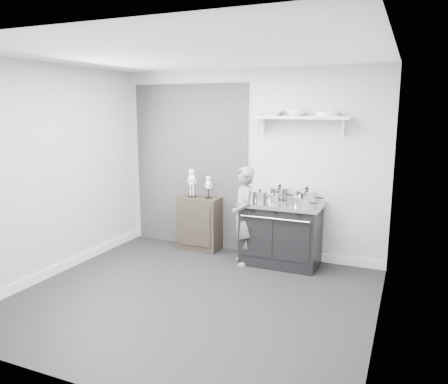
{
  "coord_description": "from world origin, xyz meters",
  "views": [
    {
      "loc": [
        2.2,
        -4.18,
        2.15
      ],
      "look_at": [
        -0.02,
        0.95,
        1.07
      ],
      "focal_mm": 35.0,
      "sensor_mm": 36.0,
      "label": 1
    }
  ],
  "objects": [
    {
      "name": "skeleton_torso",
      "position": [
        -0.55,
        1.61,
        1.01
      ],
      "size": [
        0.11,
        0.07,
        0.39
      ],
      "primitive_type": null,
      "color": "silver",
      "rests_on": "side_cabinet"
    },
    {
      "name": "ground",
      "position": [
        0.0,
        0.0,
        0.0
      ],
      "size": [
        4.0,
        4.0,
        0.0
      ],
      "primitive_type": "plane",
      "color": "black",
      "rests_on": "ground"
    },
    {
      "name": "bowl_large",
      "position": [
        0.39,
        1.67,
        2.08
      ],
      "size": [
        0.3,
        0.3,
        0.07
      ],
      "primitive_type": "imported",
      "color": "white",
      "rests_on": "wall_shelf"
    },
    {
      "name": "bowl_small",
      "position": [
        0.73,
        1.67,
        2.08
      ],
      "size": [
        0.24,
        0.24,
        0.08
      ],
      "primitive_type": "imported",
      "color": "white",
      "rests_on": "wall_shelf"
    },
    {
      "name": "side_cabinet",
      "position": [
        -0.7,
        1.61,
        0.41
      ],
      "size": [
        0.62,
        0.36,
        0.81
      ],
      "primitive_type": "cube",
      "color": "black",
      "rests_on": "ground"
    },
    {
      "name": "pot_front_right",
      "position": [
        0.93,
        1.31,
        0.95
      ],
      "size": [
        0.33,
        0.25,
        0.18
      ],
      "color": "#BDBCBF",
      "rests_on": "stove"
    },
    {
      "name": "room_shell",
      "position": [
        -0.09,
        0.15,
        1.64
      ],
      "size": [
        4.02,
        3.62,
        2.71
      ],
      "color": "#9F9F9D",
      "rests_on": "ground"
    },
    {
      "name": "plate_stack",
      "position": [
        1.14,
        1.67,
        2.07
      ],
      "size": [
        0.29,
        0.29,
        0.06
      ],
      "primitive_type": "cylinder",
      "color": "white",
      "rests_on": "wall_shelf"
    },
    {
      "name": "pot_front_center",
      "position": [
        0.55,
        1.34,
        0.95
      ],
      "size": [
        0.27,
        0.18,
        0.16
      ],
      "color": "#BDBCBF",
      "rests_on": "stove"
    },
    {
      "name": "stove",
      "position": [
        0.62,
        1.48,
        0.44
      ],
      "size": [
        1.1,
        0.69,
        0.88
      ],
      "color": "black",
      "rests_on": "ground"
    },
    {
      "name": "pot_front_left",
      "position": [
        0.34,
        1.37,
        0.96
      ],
      "size": [
        0.28,
        0.19,
        0.18
      ],
      "color": "#BDBCBF",
      "rests_on": "stove"
    },
    {
      "name": "child",
      "position": [
        0.13,
        1.29,
        0.68
      ],
      "size": [
        0.54,
        0.6,
        1.37
      ],
      "primitive_type": "imported",
      "rotation": [
        0.0,
        0.0,
        -1.01
      ],
      "color": "slate",
      "rests_on": "ground"
    },
    {
      "name": "pot_back_left",
      "position": [
        0.54,
        1.62,
        0.97
      ],
      "size": [
        0.35,
        0.26,
        0.22
      ],
      "color": "#BDBCBF",
      "rests_on": "stove"
    },
    {
      "name": "wall_shelf",
      "position": [
        0.8,
        1.68,
        2.01
      ],
      "size": [
        1.3,
        0.26,
        0.24
      ],
      "color": "silver",
      "rests_on": "room_shell"
    },
    {
      "name": "pot_back_right",
      "position": [
        0.93,
        1.58,
        0.97
      ],
      "size": [
        0.37,
        0.29,
        0.22
      ],
      "color": "#BDBCBF",
      "rests_on": "stove"
    },
    {
      "name": "skeleton_full",
      "position": [
        -0.83,
        1.61,
        1.06
      ],
      "size": [
        0.14,
        0.09,
        0.5
      ],
      "primitive_type": null,
      "color": "silver",
      "rests_on": "side_cabinet"
    }
  ]
}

